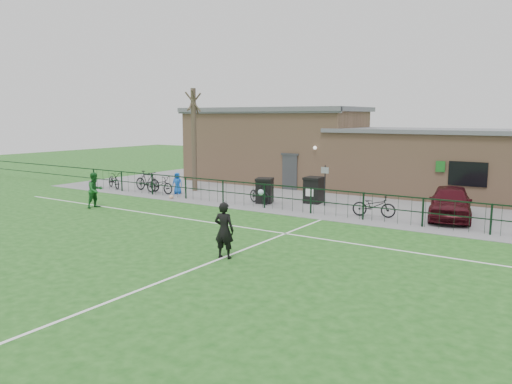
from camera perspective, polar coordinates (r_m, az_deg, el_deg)
The scene contains 21 objects.
ground at distance 16.98m, azimuth -9.41°, elevation -6.47°, with size 90.00×90.00×0.00m, color #1A4E17.
paving_strip at distance 28.17m, azimuth 9.58°, elevation -0.43°, with size 34.00×13.00×0.02m, color slate.
pitch_line_touch at distance 23.14m, azimuth 3.83°, elevation -2.30°, with size 28.00×0.10×0.01m, color white.
pitch_line_mid at distance 20.00m, azimuth -1.58°, elevation -4.03°, with size 28.00×0.10×0.01m, color white.
pitch_line_perp at distance 15.73m, azimuth -4.01°, elevation -7.58°, with size 0.10×16.00×0.01m, color white.
perimeter_fence at distance 23.21m, azimuth 4.09°, elevation -0.78°, with size 28.00×0.10×1.20m, color black.
bare_tree at distance 29.59m, azimuth -7.10°, elevation 5.89°, with size 0.30×0.30×6.00m, color #423528.
wheelie_bin_left at distance 25.40m, azimuth 1.00°, elevation 0.08°, with size 0.78×0.89×1.18m, color black.
wheelie_bin_right at distance 25.52m, azimuth 6.63°, elevation 0.13°, with size 0.82×0.93×1.24m, color black.
sign_post at distance 24.73m, azimuth 7.87°, elevation 0.73°, with size 0.06×0.06×2.00m, color black.
car_maroon at distance 23.00m, azimuth 21.32°, elevation -1.10°, with size 1.69×4.21×1.43m, color #3F0B13.
bicycle_a at distance 31.74m, azimuth -15.92°, elevation 1.30°, with size 0.66×1.88×0.99m, color black.
bicycle_b at distance 30.12m, azimuth -12.30°, elevation 1.25°, with size 0.56×1.99×1.19m, color black.
bicycle_c at distance 29.02m, azimuth -10.97°, elevation 0.84°, with size 0.67×1.94×1.02m, color black.
bicycle_d at distance 25.17m, azimuth 0.39°, elevation -0.18°, with size 0.48×1.70×1.02m, color black.
bicycle_e at distance 22.48m, azimuth 13.32°, elevation -1.53°, with size 0.65×1.87×0.98m, color black.
spectator_child at distance 28.64m, azimuth -8.99°, elevation 0.99°, with size 0.60×0.39×1.22m, color blue.
goalkeeper_kick at distance 15.61m, azimuth -3.56°, elevation -4.28°, with size 1.26×3.70×1.78m.
outfield_player at distance 25.31m, azimuth -17.91°, elevation 0.20°, with size 0.83×0.65×1.72m, color #1A5D24.
ball_ground at distance 27.11m, azimuth -9.65°, elevation -0.55°, with size 0.24×0.24×0.24m, color silver.
clubhouse at distance 31.00m, azimuth 10.45°, elevation 4.49°, with size 24.25×5.40×4.96m.
Camera 1 is at (11.22, -11.96, 4.39)m, focal length 35.00 mm.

